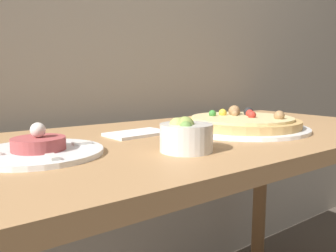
# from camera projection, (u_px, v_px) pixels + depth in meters

# --- Properties ---
(dining_table) EXTENTS (1.48, 0.64, 0.75)m
(dining_table) POSITION_uv_depth(u_px,v_px,m) (179.00, 174.00, 0.87)
(dining_table) COLOR #AD7F51
(dining_table) RESTS_ON ground_plane
(pizza_plate) EXTENTS (0.38, 0.38, 0.07)m
(pizza_plate) POSITION_uv_depth(u_px,v_px,m) (242.00, 123.00, 0.95)
(pizza_plate) COLOR white
(pizza_plate) RESTS_ON dining_table
(tartare_plate) EXTENTS (0.25, 0.25, 0.06)m
(tartare_plate) POSITION_uv_depth(u_px,v_px,m) (39.00, 149.00, 0.63)
(tartare_plate) COLOR white
(tartare_plate) RESTS_ON dining_table
(small_bowl) EXTENTS (0.11, 0.11, 0.07)m
(small_bowl) POSITION_uv_depth(u_px,v_px,m) (186.00, 135.00, 0.66)
(small_bowl) COLOR silver
(small_bowl) RESTS_ON dining_table
(napkin) EXTENTS (0.17, 0.11, 0.01)m
(napkin) POSITION_uv_depth(u_px,v_px,m) (137.00, 133.00, 0.86)
(napkin) COLOR white
(napkin) RESTS_ON dining_table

